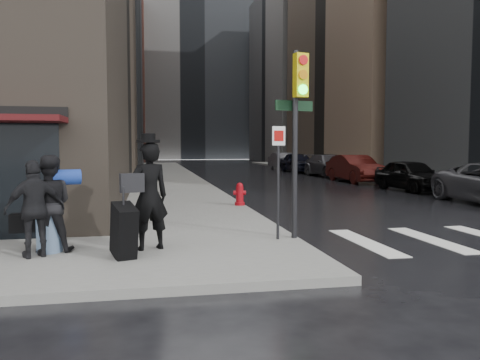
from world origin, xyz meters
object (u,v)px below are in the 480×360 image
at_px(traffic_light, 296,118).
at_px(parked_car_5, 284,161).
at_px(man_overcoat, 144,201).
at_px(man_greycoat, 35,209).
at_px(parked_car_3, 329,165).
at_px(man_jeans, 48,204).
at_px(fire_hydrant, 240,195).
at_px(parked_car_1, 411,175).
at_px(parked_car_4, 298,162).
at_px(parked_car_2, 355,169).

relative_size(traffic_light, parked_car_5, 0.82).
relative_size(man_overcoat, man_greycoat, 1.30).
height_order(man_overcoat, parked_car_5, man_overcoat).
xyz_separation_m(parked_car_3, parked_car_5, (-0.11, 11.26, -0.01)).
height_order(man_jeans, man_greycoat, man_jeans).
distance_m(fire_hydrant, parked_car_1, 10.63).
relative_size(man_overcoat, man_jeans, 1.24).
distance_m(fire_hydrant, parked_car_4, 23.82).
xyz_separation_m(man_greycoat, parked_car_5, (14.42, 34.23, -0.22)).
distance_m(man_greycoat, fire_hydrant, 8.24).
xyz_separation_m(fire_hydrant, parked_car_3, (9.63, 16.37, 0.31)).
relative_size(fire_hydrant, parked_car_5, 0.16).
relative_size(man_jeans, parked_car_5, 0.37).
height_order(man_overcoat, parked_car_1, man_overcoat).
xyz_separation_m(parked_car_4, parked_car_5, (0.39, 5.63, -0.05)).
relative_size(man_jeans, fire_hydrant, 2.36).
height_order(man_overcoat, man_jeans, man_overcoat).
bearing_deg(fire_hydrant, parked_car_4, 67.46).
relative_size(parked_car_3, parked_car_4, 1.12).
bearing_deg(man_jeans, parked_car_3, -128.77).
bearing_deg(traffic_light, parked_car_1, 38.13).
height_order(parked_car_2, parked_car_4, parked_car_4).
bearing_deg(parked_car_2, parked_car_4, 87.61).
relative_size(man_greycoat, parked_car_5, 0.36).
bearing_deg(parked_car_5, man_jeans, -117.21).
relative_size(man_overcoat, parked_car_3, 0.41).
distance_m(man_overcoat, traffic_light, 3.56).
bearing_deg(traffic_light, man_jeans, 172.55).
bearing_deg(parked_car_2, parked_car_3, 81.96).
bearing_deg(parked_car_1, man_overcoat, -139.62).
distance_m(parked_car_1, parked_car_4, 16.89).
bearing_deg(parked_car_4, fire_hydrant, -115.29).
relative_size(man_greycoat, parked_car_3, 0.31).
height_order(man_jeans, traffic_light, traffic_light).
distance_m(man_jeans, parked_car_1, 18.07).
xyz_separation_m(man_greycoat, parked_car_4, (14.03, 28.61, -0.17)).
bearing_deg(parked_car_4, parked_car_3, -87.63).
bearing_deg(fire_hydrant, parked_car_2, 49.97).
bearing_deg(traffic_light, man_overcoat, 179.50).
xyz_separation_m(man_greycoat, parked_car_2, (13.92, 17.35, -0.19)).
bearing_deg(parked_car_4, man_greycoat, -118.87).
bearing_deg(man_greycoat, parked_car_3, -148.39).
height_order(parked_car_2, parked_car_5, parked_car_2).
relative_size(traffic_light, fire_hydrant, 5.20).
xyz_separation_m(traffic_light, parked_car_2, (8.94, 16.59, -1.88)).
distance_m(traffic_light, parked_car_4, 29.33).
bearing_deg(fire_hydrant, parked_car_5, 70.98).
bearing_deg(traffic_light, parked_car_2, 49.91).
distance_m(parked_car_2, parked_car_4, 11.26).
height_order(traffic_light, parked_car_5, traffic_light).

